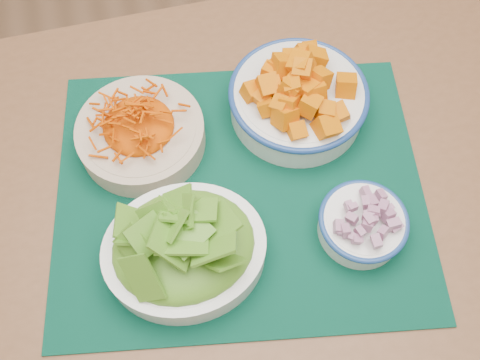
# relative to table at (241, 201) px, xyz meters

# --- Properties ---
(ground) EXTENTS (4.00, 4.00, 0.00)m
(ground) POSITION_rel_table_xyz_m (0.18, 0.21, -0.65)
(ground) COLOR #9A6C4A
(ground) RESTS_ON ground
(table) EXTENTS (1.15, 0.77, 0.75)m
(table) POSITION_rel_table_xyz_m (0.00, 0.00, 0.00)
(table) COLOR brown
(table) RESTS_ON ground
(placemat) EXTENTS (0.65, 0.57, 0.00)m
(placemat) POSITION_rel_table_xyz_m (-0.01, -0.03, 0.11)
(placemat) COLOR black
(placemat) RESTS_ON table
(carrot_bowl) EXTENTS (0.21, 0.21, 0.08)m
(carrot_bowl) POSITION_rel_table_xyz_m (-0.14, 0.09, 0.15)
(carrot_bowl) COLOR beige
(carrot_bowl) RESTS_ON placemat
(squash_bowl) EXTENTS (0.24, 0.24, 0.10)m
(squash_bowl) POSITION_rel_table_xyz_m (0.12, 0.09, 0.16)
(squash_bowl) COLOR white
(squash_bowl) RESTS_ON placemat
(lettuce_bowl) EXTENTS (0.24, 0.21, 0.10)m
(lettuce_bowl) POSITION_rel_table_xyz_m (-0.11, -0.12, 0.16)
(lettuce_bowl) COLOR white
(lettuce_bowl) RESTS_ON placemat
(onion_bowl) EXTENTS (0.16, 0.16, 0.07)m
(onion_bowl) POSITION_rel_table_xyz_m (0.15, -0.14, 0.14)
(onion_bowl) COLOR white
(onion_bowl) RESTS_ON placemat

